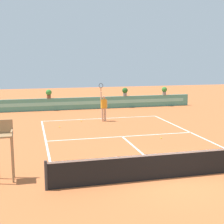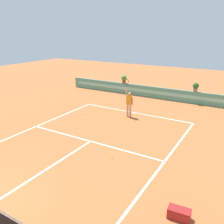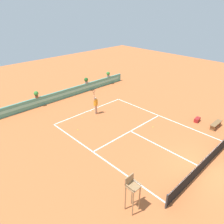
{
  "view_description": "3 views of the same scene",
  "coord_description": "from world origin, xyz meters",
  "px_view_note": "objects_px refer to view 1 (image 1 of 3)",
  "views": [
    {
      "loc": [
        -4.8,
        -10.28,
        4.29
      ],
      "look_at": [
        -0.0,
        8.66,
        1.0
      ],
      "focal_mm": 52.18,
      "sensor_mm": 36.0,
      "label": 1
    },
    {
      "loc": [
        6.97,
        -3.03,
        5.6
      ],
      "look_at": [
        -0.0,
        8.66,
        1.0
      ],
      "focal_mm": 38.6,
      "sensor_mm": 36.0,
      "label": 2
    },
    {
      "loc": [
        -11.86,
        -3.65,
        9.67
      ],
      "look_at": [
        -0.0,
        8.66,
        1.0
      ],
      "focal_mm": 34.36,
      "sensor_mm": 36.0,
      "label": 3
    }
  ],
  "objects_px": {
    "potted_plant_left": "(49,93)",
    "tennis_ball_near_baseline": "(161,138)",
    "umpire_chair": "(4,143)",
    "tennis_ball_by_sideline": "(60,127)",
    "tennis_ball_mid_court": "(81,121)",
    "potted_plant_far_right": "(164,90)",
    "tennis_player": "(104,106)",
    "potted_plant_right": "(125,91)"
  },
  "relations": [
    {
      "from": "umpire_chair",
      "to": "tennis_ball_by_sideline",
      "type": "relative_size",
      "value": 31.47
    },
    {
      "from": "tennis_ball_mid_court",
      "to": "potted_plant_left",
      "type": "bearing_deg",
      "value": 109.33
    },
    {
      "from": "tennis_ball_mid_court",
      "to": "potted_plant_far_right",
      "type": "height_order",
      "value": "potted_plant_far_right"
    },
    {
      "from": "tennis_ball_by_sideline",
      "to": "potted_plant_left",
      "type": "height_order",
      "value": "potted_plant_left"
    },
    {
      "from": "umpire_chair",
      "to": "tennis_ball_near_baseline",
      "type": "xyz_separation_m",
      "value": [
        7.64,
        4.19,
        -1.31
      ]
    },
    {
      "from": "tennis_ball_mid_court",
      "to": "tennis_ball_near_baseline",
      "type": "bearing_deg",
      "value": -59.28
    },
    {
      "from": "tennis_player",
      "to": "potted_plant_left",
      "type": "xyz_separation_m",
      "value": [
        -3.32,
        5.48,
        0.36
      ]
    },
    {
      "from": "tennis_ball_by_sideline",
      "to": "potted_plant_far_right",
      "type": "height_order",
      "value": "potted_plant_far_right"
    },
    {
      "from": "umpire_chair",
      "to": "potted_plant_left",
      "type": "xyz_separation_m",
      "value": [
        2.41,
        15.13,
        0.07
      ]
    },
    {
      "from": "tennis_ball_mid_court",
      "to": "potted_plant_left",
      "type": "relative_size",
      "value": 0.09
    },
    {
      "from": "umpire_chair",
      "to": "tennis_ball_mid_court",
      "type": "xyz_separation_m",
      "value": [
        4.23,
        9.92,
        -1.31
      ]
    },
    {
      "from": "potted_plant_right",
      "to": "potted_plant_far_right",
      "type": "relative_size",
      "value": 1.0
    },
    {
      "from": "umpire_chair",
      "to": "tennis_ball_near_baseline",
      "type": "relative_size",
      "value": 31.47
    },
    {
      "from": "tennis_ball_near_baseline",
      "to": "potted_plant_left",
      "type": "distance_m",
      "value": 12.2
    },
    {
      "from": "tennis_ball_by_sideline",
      "to": "umpire_chair",
      "type": "bearing_deg",
      "value": -107.44
    },
    {
      "from": "umpire_chair",
      "to": "tennis_ball_mid_court",
      "type": "height_order",
      "value": "umpire_chair"
    },
    {
      "from": "tennis_player",
      "to": "tennis_ball_near_baseline",
      "type": "height_order",
      "value": "tennis_player"
    },
    {
      "from": "umpire_chair",
      "to": "tennis_ball_mid_court",
      "type": "relative_size",
      "value": 31.47
    },
    {
      "from": "umpire_chair",
      "to": "tennis_ball_by_sideline",
      "type": "xyz_separation_m",
      "value": [
        2.63,
        8.36,
        -1.31
      ]
    },
    {
      "from": "tennis_ball_mid_court",
      "to": "potted_plant_far_right",
      "type": "distance_m",
      "value": 9.85
    },
    {
      "from": "potted_plant_left",
      "to": "tennis_ball_near_baseline",
      "type": "bearing_deg",
      "value": -64.44
    },
    {
      "from": "umpire_chair",
      "to": "tennis_ball_near_baseline",
      "type": "distance_m",
      "value": 8.81
    },
    {
      "from": "tennis_ball_near_baseline",
      "to": "tennis_ball_mid_court",
      "type": "height_order",
      "value": "same"
    },
    {
      "from": "tennis_ball_by_sideline",
      "to": "potted_plant_left",
      "type": "xyz_separation_m",
      "value": [
        -0.22,
        6.76,
        1.38
      ]
    },
    {
      "from": "tennis_player",
      "to": "potted_plant_right",
      "type": "bearing_deg",
      "value": 60.37
    },
    {
      "from": "tennis_ball_by_sideline",
      "to": "potted_plant_right",
      "type": "height_order",
      "value": "potted_plant_right"
    },
    {
      "from": "tennis_ball_mid_court",
      "to": "umpire_chair",
      "type": "bearing_deg",
      "value": -113.11
    },
    {
      "from": "potted_plant_left",
      "to": "potted_plant_far_right",
      "type": "xyz_separation_m",
      "value": [
        10.07,
        0.0,
        0.0
      ]
    },
    {
      "from": "tennis_ball_mid_court",
      "to": "potted_plant_left",
      "type": "height_order",
      "value": "potted_plant_left"
    },
    {
      "from": "umpire_chair",
      "to": "tennis_ball_by_sideline",
      "type": "height_order",
      "value": "umpire_chair"
    },
    {
      "from": "tennis_ball_near_baseline",
      "to": "potted_plant_left",
      "type": "bearing_deg",
      "value": 115.56
    },
    {
      "from": "potted_plant_far_right",
      "to": "tennis_ball_by_sideline",
      "type": "bearing_deg",
      "value": -145.54
    },
    {
      "from": "tennis_ball_near_baseline",
      "to": "tennis_ball_by_sideline",
      "type": "xyz_separation_m",
      "value": [
        -5.01,
        4.17,
        0.0
      ]
    },
    {
      "from": "tennis_player",
      "to": "potted_plant_far_right",
      "type": "xyz_separation_m",
      "value": [
        6.75,
        5.48,
        0.36
      ]
    },
    {
      "from": "tennis_ball_by_sideline",
      "to": "potted_plant_far_right",
      "type": "xyz_separation_m",
      "value": [
        9.86,
        6.76,
        1.38
      ]
    },
    {
      "from": "tennis_ball_mid_court",
      "to": "tennis_ball_by_sideline",
      "type": "distance_m",
      "value": 2.24
    },
    {
      "from": "tennis_player",
      "to": "potted_plant_left",
      "type": "relative_size",
      "value": 3.57
    },
    {
      "from": "tennis_ball_mid_court",
      "to": "potted_plant_right",
      "type": "relative_size",
      "value": 0.09
    },
    {
      "from": "tennis_ball_near_baseline",
      "to": "potted_plant_far_right",
      "type": "relative_size",
      "value": 0.09
    },
    {
      "from": "tennis_ball_by_sideline",
      "to": "potted_plant_right",
      "type": "xyz_separation_m",
      "value": [
        6.22,
        6.76,
        1.38
      ]
    },
    {
      "from": "tennis_ball_near_baseline",
      "to": "tennis_ball_by_sideline",
      "type": "distance_m",
      "value": 6.52
    },
    {
      "from": "umpire_chair",
      "to": "potted_plant_right",
      "type": "distance_m",
      "value": 17.52
    }
  ]
}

